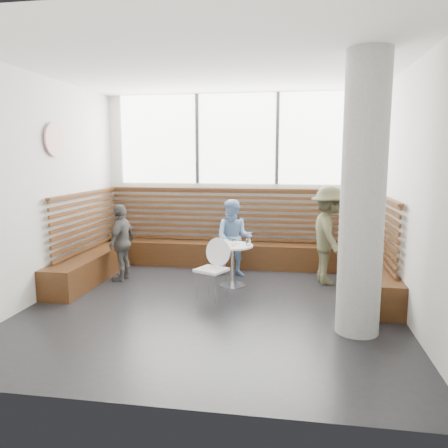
% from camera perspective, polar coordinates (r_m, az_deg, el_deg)
% --- Properties ---
extents(room, '(5.00, 5.00, 3.20)m').
position_cam_1_polar(room, '(5.82, -1.58, 4.38)').
color(room, silver).
rests_on(room, ground).
extents(booth, '(5.00, 2.50, 1.44)m').
position_cam_1_polar(booth, '(7.73, 0.92, -3.48)').
color(booth, '#39200E').
rests_on(booth, ground).
extents(concrete_column, '(0.50, 0.50, 3.20)m').
position_cam_1_polar(concrete_column, '(5.18, 17.68, 3.40)').
color(concrete_column, gray).
rests_on(concrete_column, ground).
extents(wall_art, '(0.03, 0.50, 0.50)m').
position_cam_1_polar(wall_art, '(7.06, -21.30, 10.23)').
color(wall_art, white).
rests_on(wall_art, room).
extents(cafe_table, '(0.65, 0.65, 0.67)m').
position_cam_1_polar(cafe_table, '(6.93, 1.11, -4.29)').
color(cafe_table, silver).
rests_on(cafe_table, ground).
extents(cafe_chair, '(0.42, 0.41, 0.87)m').
position_cam_1_polar(cafe_chair, '(6.39, -1.54, -5.14)').
color(cafe_chair, white).
rests_on(cafe_chair, ground).
extents(adult_man, '(0.79, 1.13, 1.59)m').
position_cam_1_polar(adult_man, '(7.23, 13.49, -1.44)').
color(adult_man, '#4C4B32').
rests_on(adult_man, ground).
extents(child_back, '(0.65, 0.51, 1.33)m').
position_cam_1_polar(child_back, '(7.50, 1.30, -1.86)').
color(child_back, '#779ECE').
rests_on(child_back, ground).
extents(child_left, '(0.38, 0.77, 1.27)m').
position_cam_1_polar(child_left, '(7.47, -13.19, -2.35)').
color(child_left, '#56524E').
rests_on(child_left, ground).
extents(plate_near, '(0.22, 0.22, 0.02)m').
position_cam_1_polar(plate_near, '(7.01, -0.09, -2.49)').
color(plate_near, white).
rests_on(plate_near, cafe_table).
extents(plate_far, '(0.20, 0.20, 0.01)m').
position_cam_1_polar(plate_far, '(7.03, 1.73, -2.47)').
color(plate_far, white).
rests_on(plate_far, cafe_table).
extents(glass_left, '(0.07, 0.07, 0.11)m').
position_cam_1_polar(glass_left, '(6.88, -0.23, -2.29)').
color(glass_left, white).
rests_on(glass_left, cafe_table).
extents(glass_mid, '(0.07, 0.07, 0.11)m').
position_cam_1_polar(glass_mid, '(6.79, 1.30, -2.46)').
color(glass_mid, white).
rests_on(glass_mid, cafe_table).
extents(glass_right, '(0.08, 0.08, 0.12)m').
position_cam_1_polar(glass_right, '(6.88, 3.19, -2.28)').
color(glass_right, white).
rests_on(glass_right, cafe_table).
extents(menu_card, '(0.21, 0.17, 0.00)m').
position_cam_1_polar(menu_card, '(6.70, 0.98, -3.07)').
color(menu_card, '#A5C64C').
rests_on(menu_card, cafe_table).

